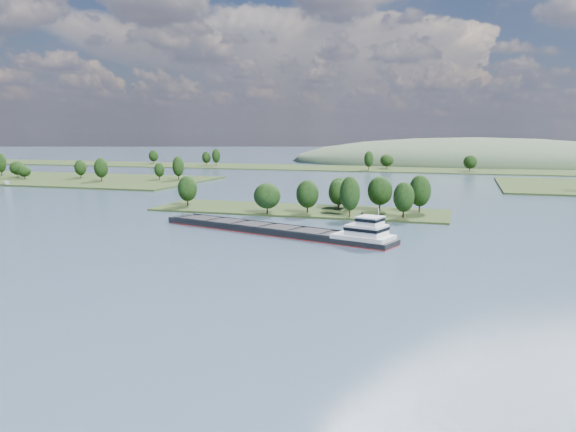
% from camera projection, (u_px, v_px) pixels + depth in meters
% --- Properties ---
extents(ground, '(1800.00, 1800.00, 0.00)m').
position_uv_depth(ground, '(229.00, 244.00, 135.08)').
color(ground, '#3D4F6A').
rests_on(ground, ground).
extents(tree_island, '(100.00, 32.33, 13.94)m').
position_uv_depth(tree_island, '(318.00, 201.00, 187.98)').
color(tree_island, '#233317').
rests_on(tree_island, ground).
extents(back_shoreline, '(900.00, 60.00, 16.00)m').
position_uv_depth(back_shoreline, '(399.00, 169.00, 396.26)').
color(back_shoreline, '#233317').
rests_on(back_shoreline, ground).
extents(hill_west, '(320.00, 160.00, 44.00)m').
position_uv_depth(hill_west, '(473.00, 163.00, 475.72)').
color(hill_west, '#3B5037').
rests_on(hill_west, ground).
extents(cargo_barge, '(70.00, 29.10, 9.57)m').
position_uv_depth(cargo_barge, '(287.00, 230.00, 147.57)').
color(cargo_barge, black).
rests_on(cargo_barge, ground).
extents(motorboat, '(7.21, 5.38, 2.62)m').
position_uv_depth(motorboat, '(7.00, 183.00, 280.49)').
color(motorboat, white).
rests_on(motorboat, ground).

